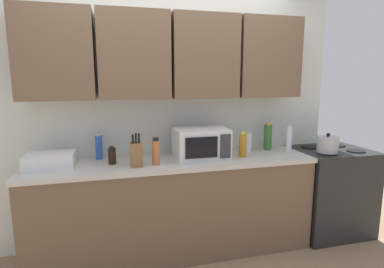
% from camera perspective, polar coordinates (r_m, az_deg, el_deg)
% --- Properties ---
extents(wall_back_with_cabinets, '(3.45, 0.38, 2.60)m').
position_cam_1_polar(wall_back_with_cabinets, '(3.03, -4.37, 8.98)').
color(wall_back_with_cabinets, silver).
rests_on(wall_back_with_cabinets, ground_plane).
extents(counter_run, '(2.58, 0.63, 0.90)m').
position_cam_1_polar(counter_run, '(3.04, -3.25, -12.83)').
color(counter_run, brown).
rests_on(counter_run, ground_plane).
extents(stove_range, '(0.76, 0.64, 0.91)m').
position_cam_1_polar(stove_range, '(3.72, 23.39, -9.32)').
color(stove_range, black).
rests_on(stove_range, ground_plane).
extents(kettle, '(0.20, 0.20, 0.19)m').
position_cam_1_polar(kettle, '(3.37, 23.22, -1.74)').
color(kettle, '#B2B2B7').
rests_on(kettle, stove_range).
extents(microwave, '(0.48, 0.37, 0.28)m').
position_cam_1_polar(microwave, '(2.92, 1.60, -1.67)').
color(microwave, silver).
rests_on(microwave, counter_run).
extents(dish_rack, '(0.38, 0.30, 0.12)m').
position_cam_1_polar(dish_rack, '(2.87, -24.16, -4.43)').
color(dish_rack, silver).
rests_on(dish_rack, counter_run).
extents(knife_block, '(0.10, 0.12, 0.28)m').
position_cam_1_polar(knife_block, '(2.70, -10.01, -3.58)').
color(knife_block, brown).
rests_on(knife_block, counter_run).
extents(bottle_blue_cleaner, '(0.06, 0.06, 0.24)m').
position_cam_1_polar(bottle_blue_cleaner, '(3.01, -16.41, -2.24)').
color(bottle_blue_cleaner, '#2D56B7').
rests_on(bottle_blue_cleaner, counter_run).
extents(bottle_soy_dark, '(0.07, 0.07, 0.16)m').
position_cam_1_polar(bottle_soy_dark, '(2.82, -14.19, -3.82)').
color(bottle_soy_dark, black).
rests_on(bottle_soy_dark, counter_run).
extents(bottle_clear_tall, '(0.06, 0.06, 0.27)m').
position_cam_1_polar(bottle_clear_tall, '(3.31, 17.05, -0.91)').
color(bottle_clear_tall, silver).
rests_on(bottle_clear_tall, counter_run).
extents(bottle_spice_jar, '(0.06, 0.06, 0.23)m').
position_cam_1_polar(bottle_spice_jar, '(2.72, -6.51, -3.20)').
color(bottle_spice_jar, '#BC6638').
rests_on(bottle_spice_jar, counter_run).
extents(bottle_green_oil, '(0.08, 0.08, 0.28)m').
position_cam_1_polar(bottle_green_oil, '(3.36, 13.49, -0.50)').
color(bottle_green_oil, '#386B2D').
rests_on(bottle_green_oil, counter_run).
extents(bottle_amber_vinegar, '(0.07, 0.07, 0.24)m').
position_cam_1_polar(bottle_amber_vinegar, '(3.00, 9.10, -1.99)').
color(bottle_amber_vinegar, '#AD701E').
rests_on(bottle_amber_vinegar, counter_run).
extents(bottle_white_jar, '(0.06, 0.06, 0.20)m').
position_cam_1_polar(bottle_white_jar, '(3.24, 10.08, -1.43)').
color(bottle_white_jar, white).
rests_on(bottle_white_jar, counter_run).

